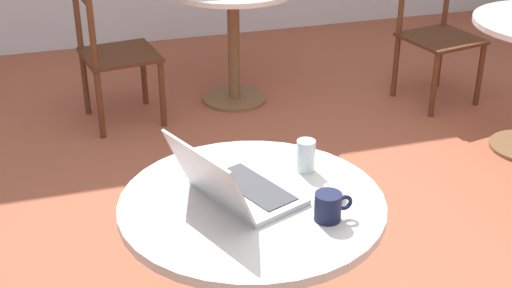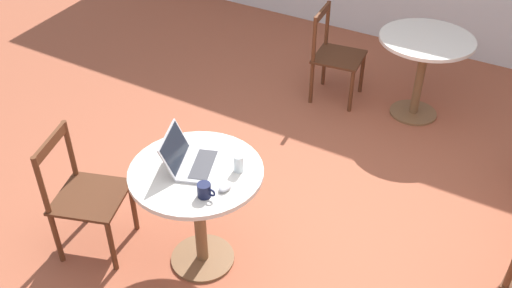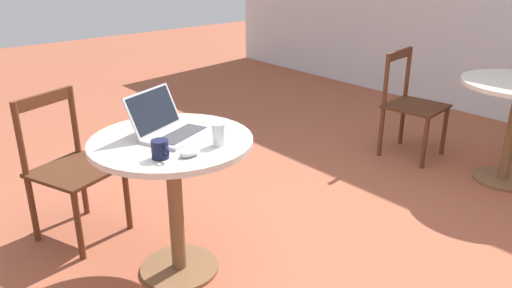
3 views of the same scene
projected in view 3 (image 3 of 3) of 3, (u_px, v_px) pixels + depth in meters
ground_plane at (338, 279)px, 2.62m from camera, size 16.00×16.00×0.00m
cafe_table_near at (173, 170)px, 2.49m from camera, size 0.80×0.80×0.76m
chair_near_left at (71, 168)px, 2.90m from camera, size 0.55×0.55×0.86m
chair_far_left at (411, 105)px, 4.06m from camera, size 0.48×0.48×0.86m
laptop at (170, 127)px, 2.45m from camera, size 0.40×0.42×0.21m
mouse at (190, 153)px, 2.22m from camera, size 0.06×0.10×0.03m
mug at (160, 149)px, 2.18m from camera, size 0.11×0.08×0.08m
drinking_glass at (219, 135)px, 2.33m from camera, size 0.06×0.06×0.11m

